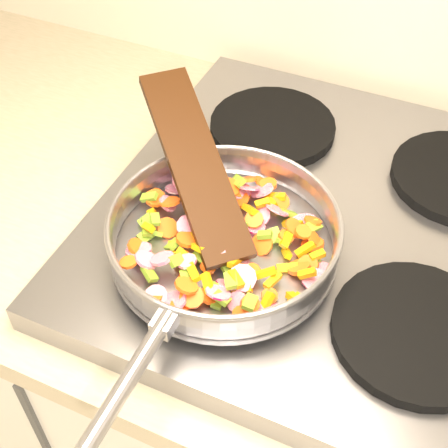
% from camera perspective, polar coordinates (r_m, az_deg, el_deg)
% --- Properties ---
extents(cooktop, '(0.60, 0.60, 0.04)m').
position_cam_1_polar(cooktop, '(0.85, 9.72, -0.33)').
color(cooktop, '#939399').
rests_on(cooktop, counter_top).
extents(grate_fl, '(0.19, 0.19, 0.02)m').
position_cam_1_polar(grate_fl, '(0.77, -3.09, -2.68)').
color(grate_fl, black).
rests_on(grate_fl, cooktop).
extents(grate_fr, '(0.19, 0.19, 0.02)m').
position_cam_1_polar(grate_fr, '(0.73, 17.19, -9.38)').
color(grate_fr, black).
rests_on(grate_fr, cooktop).
extents(grate_bl, '(0.19, 0.19, 0.02)m').
position_cam_1_polar(grate_bl, '(0.96, 4.46, 8.88)').
color(grate_bl, black).
rests_on(grate_bl, cooktop).
extents(saute_pan, '(0.31, 0.48, 0.05)m').
position_cam_1_polar(saute_pan, '(0.74, -0.09, -1.03)').
color(saute_pan, '#9E9EA5').
rests_on(saute_pan, grate_fl).
extents(vegetable_heap, '(0.26, 0.26, 0.04)m').
position_cam_1_polar(vegetable_heap, '(0.75, 0.22, -1.56)').
color(vegetable_heap, olive).
rests_on(vegetable_heap, saute_pan).
extents(wooden_spatula, '(0.23, 0.23, 0.11)m').
position_cam_1_polar(wooden_spatula, '(0.77, -2.70, 5.65)').
color(wooden_spatula, black).
rests_on(wooden_spatula, saute_pan).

